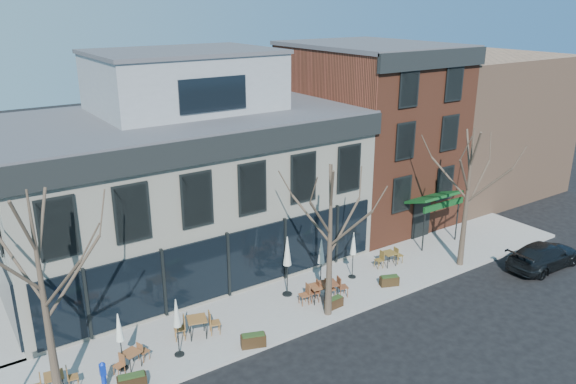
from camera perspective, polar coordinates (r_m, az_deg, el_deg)
ground at (r=27.59m, az=-6.05°, el=-10.79°), size 120.00×120.00×0.00m
sidewalk_front at (r=27.46m, az=2.21°, el=-10.66°), size 33.50×4.70×0.15m
corner_building at (r=29.98m, az=-10.84°, el=1.29°), size 18.39×10.39×11.10m
red_brick_building at (r=36.50m, az=8.09°, el=6.06°), size 8.20×11.78×11.18m
bg_building at (r=44.47m, az=16.88°, el=6.89°), size 12.00×12.00×10.00m
tree_corner at (r=20.55m, az=-23.53°, el=-9.91°), size 3.93×3.98×7.92m
tree_mid at (r=24.42m, az=4.31°, el=-4.87°), size 3.50×3.55×7.04m
tree_right at (r=30.42m, az=17.76°, el=-0.43°), size 3.72×3.77×7.48m
parked_sedan at (r=33.16m, az=24.59°, el=-5.88°), size 4.79×1.98×1.38m
call_box at (r=22.29m, az=-18.25°, el=-17.27°), size 0.24×0.24×1.23m
cafe_set_0 at (r=22.93m, az=-22.63°, el=-17.34°), size 1.70×0.75×0.88m
cafe_set_1 at (r=23.30m, az=-15.63°, el=-15.91°), size 1.61×0.88×0.83m
cafe_set_2 at (r=24.51m, az=-9.21°, el=-13.20°), size 2.04×1.05×1.04m
cafe_set_3 at (r=26.80m, az=3.00°, el=-10.05°), size 1.92×0.86×0.99m
cafe_set_4 at (r=26.99m, az=4.13°, el=-9.78°), size 2.03×0.99×1.04m
cafe_set_5 at (r=30.63m, az=10.21°, el=-6.54°), size 1.76×0.77×0.91m
umbrella_0 at (r=22.61m, az=-16.77°, el=-13.31°), size 0.39×0.39×2.42m
umbrella_1 at (r=22.84m, az=-11.25°, el=-12.25°), size 0.40×0.40×2.52m
umbrella_2 at (r=26.55m, az=-0.08°, el=-6.35°), size 0.49×0.49×3.03m
umbrella_3 at (r=27.28m, az=3.39°, el=-6.30°), size 0.42×0.42×2.65m
umbrella_4 at (r=28.54m, az=6.66°, el=-5.46°), size 0.40×0.40×2.49m
planter_0 at (r=22.31m, az=-15.57°, el=-18.08°), size 1.11×0.64×0.59m
planter_1 at (r=23.78m, az=-3.55°, el=-14.79°), size 1.10×0.74×0.57m
planter_2 at (r=26.45m, az=4.68°, el=-11.14°), size 0.93×0.43×0.51m
planter_3 at (r=28.67m, az=10.25°, el=-8.85°), size 1.02×0.70×0.53m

